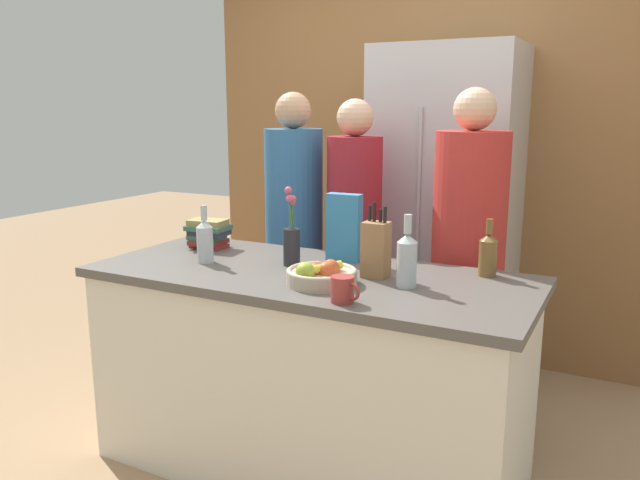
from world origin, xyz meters
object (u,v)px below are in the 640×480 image
object	(u,v)px
fruit_bowl	(322,274)
bottle_vinegar	(488,254)
flower_vase	(291,240)
person_at_sink	(294,226)
bottle_oil	(205,240)
cereal_box	(344,227)
book_stack	(208,233)
bottle_wine	(407,259)
refrigerator	(444,216)
person_in_red_tee	(468,246)
knife_block	(376,249)
coffee_mug	(343,289)
person_in_blue	(354,234)

from	to	relation	value
fruit_bowl	bottle_vinegar	size ratio (longest dim) A/B	1.17
flower_vase	person_at_sink	world-z (taller)	person_at_sink
bottle_oil	cereal_box	bearing A→B (deg)	30.84
book_stack	bottle_wine	world-z (taller)	bottle_wine
refrigerator	person_in_red_tee	xyz separation A→B (m)	(0.31, -0.65, -0.02)
refrigerator	knife_block	world-z (taller)	refrigerator
bottle_oil	bottle_wine	world-z (taller)	bottle_wine
flower_vase	person_in_red_tee	distance (m)	0.86
bottle_vinegar	person_in_red_tee	size ratio (longest dim) A/B	0.14
fruit_bowl	person_at_sink	bearing A→B (deg)	125.62
coffee_mug	bottle_vinegar	distance (m)	0.71
book_stack	knife_block	bearing A→B (deg)	-7.10
book_stack	bottle_vinegar	world-z (taller)	bottle_vinegar
book_stack	bottle_vinegar	xyz separation A→B (m)	(1.34, 0.11, 0.02)
knife_block	person_in_blue	bearing A→B (deg)	121.11
fruit_bowl	bottle_oil	xyz separation A→B (m)	(-0.63, 0.08, 0.06)
bottle_vinegar	person_in_blue	xyz separation A→B (m)	(-0.79, 0.42, -0.07)
knife_block	bottle_wine	world-z (taller)	knife_block
cereal_box	person_in_blue	size ratio (longest dim) A/B	0.19
book_stack	person_in_blue	xyz separation A→B (m)	(0.55, 0.53, -0.05)
fruit_bowl	cereal_box	world-z (taller)	cereal_box
book_stack	person_in_red_tee	world-z (taller)	person_in_red_tee
refrigerator	fruit_bowl	bearing A→B (deg)	-92.86
bottle_oil	bottle_vinegar	bearing A→B (deg)	16.78
person_in_red_tee	bottle_wine	bearing A→B (deg)	-87.51
bottle_vinegar	refrigerator	bearing A→B (deg)	115.48
knife_block	person_in_blue	size ratio (longest dim) A/B	0.19
person_in_red_tee	refrigerator	bearing A→B (deg)	124.01
coffee_mug	bottle_oil	size ratio (longest dim) A/B	0.47
knife_block	bottle_oil	world-z (taller)	knife_block
bottle_vinegar	fruit_bowl	bearing A→B (deg)	-141.59
coffee_mug	bottle_wine	xyz separation A→B (m)	(0.13, 0.29, 0.06)
cereal_box	flower_vase	bearing A→B (deg)	-131.37
flower_vase	bottle_vinegar	size ratio (longest dim) A/B	1.46
knife_block	flower_vase	distance (m)	0.40
knife_block	bottle_oil	distance (m)	0.78
coffee_mug	person_in_red_tee	size ratio (longest dim) A/B	0.07
knife_block	cereal_box	bearing A→B (deg)	140.35
coffee_mug	bottle_wine	distance (m)	0.33
bottle_vinegar	person_in_blue	bearing A→B (deg)	152.14
flower_vase	book_stack	xyz separation A→B (m)	(-0.54, 0.11, -0.04)
bottle_oil	flower_vase	bearing A→B (deg)	19.61
fruit_bowl	knife_block	size ratio (longest dim) A/B	0.90
coffee_mug	flower_vase	bearing A→B (deg)	138.55
person_at_sink	knife_block	bearing A→B (deg)	-25.01
knife_block	bottle_vinegar	distance (m)	0.46
fruit_bowl	knife_block	world-z (taller)	knife_block
fruit_bowl	cereal_box	xyz separation A→B (m)	(-0.09, 0.40, 0.11)
bottle_oil	person_in_red_tee	size ratio (longest dim) A/B	0.15
bottle_wine	coffee_mug	bearing A→B (deg)	-114.10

